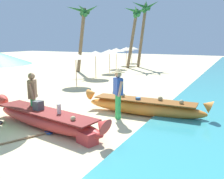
{
  "coord_description": "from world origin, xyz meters",
  "views": [
    {
      "loc": [
        5.33,
        -5.62,
        2.68
      ],
      "look_at": [
        1.26,
        2.29,
        0.9
      ],
      "focal_mm": 40.01,
      "sensor_mm": 36.0,
      "label": 1
    }
  ],
  "objects_px": {
    "boat_orange_midground": "(144,107)",
    "cooler_box": "(87,138)",
    "person_tourist_customer": "(33,94)",
    "palm_tree_leaning_seaward": "(136,19)",
    "palm_tree_mid_cluster": "(145,15)",
    "palm_tree_tall_inland": "(83,19)",
    "paddle": "(32,136)",
    "boat_red_foreground": "(45,119)",
    "person_vendor_hatted": "(118,90)"
  },
  "relations": [
    {
      "from": "palm_tree_tall_inland",
      "to": "palm_tree_leaning_seaward",
      "type": "height_order",
      "value": "palm_tree_leaning_seaward"
    },
    {
      "from": "boat_orange_midground",
      "to": "palm_tree_mid_cluster",
      "type": "xyz_separation_m",
      "value": [
        -5.51,
        15.06,
        4.7
      ]
    },
    {
      "from": "palm_tree_leaning_seaward",
      "to": "palm_tree_mid_cluster",
      "type": "distance_m",
      "value": 1.4
    },
    {
      "from": "person_tourist_customer",
      "to": "palm_tree_leaning_seaward",
      "type": "height_order",
      "value": "palm_tree_leaning_seaward"
    },
    {
      "from": "boat_red_foreground",
      "to": "person_tourist_customer",
      "type": "height_order",
      "value": "person_tourist_customer"
    },
    {
      "from": "cooler_box",
      "to": "paddle",
      "type": "xyz_separation_m",
      "value": [
        -1.59,
        -0.35,
        -0.14
      ]
    },
    {
      "from": "paddle",
      "to": "palm_tree_leaning_seaward",
      "type": "bearing_deg",
      "value": 102.8
    },
    {
      "from": "boat_orange_midground",
      "to": "person_vendor_hatted",
      "type": "xyz_separation_m",
      "value": [
        -0.64,
        -0.81,
        0.7
      ]
    },
    {
      "from": "boat_orange_midground",
      "to": "palm_tree_tall_inland",
      "type": "height_order",
      "value": "palm_tree_tall_inland"
    },
    {
      "from": "boat_red_foreground",
      "to": "palm_tree_mid_cluster",
      "type": "relative_size",
      "value": 0.77
    },
    {
      "from": "paddle",
      "to": "person_vendor_hatted",
      "type": "bearing_deg",
      "value": 61.94
    },
    {
      "from": "boat_orange_midground",
      "to": "cooler_box",
      "type": "distance_m",
      "value": 3.11
    },
    {
      "from": "boat_orange_midground",
      "to": "cooler_box",
      "type": "bearing_deg",
      "value": -98.12
    },
    {
      "from": "palm_tree_tall_inland",
      "to": "boat_orange_midground",
      "type": "bearing_deg",
      "value": -46.86
    },
    {
      "from": "person_vendor_hatted",
      "to": "palm_tree_leaning_seaward",
      "type": "distance_m",
      "value": 15.95
    },
    {
      "from": "palm_tree_leaning_seaward",
      "to": "paddle",
      "type": "xyz_separation_m",
      "value": [
        3.92,
        -17.24,
        -4.48
      ]
    },
    {
      "from": "person_tourist_customer",
      "to": "person_vendor_hatted",
      "type": "bearing_deg",
      "value": 31.29
    },
    {
      "from": "person_tourist_customer",
      "to": "cooler_box",
      "type": "distance_m",
      "value": 2.84
    },
    {
      "from": "person_tourist_customer",
      "to": "palm_tree_leaning_seaward",
      "type": "xyz_separation_m",
      "value": [
        -2.88,
        16.11,
        3.6
      ]
    },
    {
      "from": "palm_tree_leaning_seaward",
      "to": "palm_tree_mid_cluster",
      "type": "height_order",
      "value": "palm_tree_mid_cluster"
    },
    {
      "from": "boat_red_foreground",
      "to": "paddle",
      "type": "height_order",
      "value": "boat_red_foreground"
    },
    {
      "from": "palm_tree_mid_cluster",
      "to": "cooler_box",
      "type": "relative_size",
      "value": 12.13
    },
    {
      "from": "boat_orange_midground",
      "to": "person_vendor_hatted",
      "type": "relative_size",
      "value": 2.67
    },
    {
      "from": "boat_red_foreground",
      "to": "palm_tree_tall_inland",
      "type": "xyz_separation_m",
      "value": [
        -6.36,
        11.83,
        4.02
      ]
    },
    {
      "from": "palm_tree_leaning_seaward",
      "to": "paddle",
      "type": "bearing_deg",
      "value": -77.2
    },
    {
      "from": "palm_tree_mid_cluster",
      "to": "palm_tree_tall_inland",
      "type": "bearing_deg",
      "value": -117.63
    },
    {
      "from": "palm_tree_mid_cluster",
      "to": "boat_red_foreground",
      "type": "bearing_deg",
      "value": -79.53
    },
    {
      "from": "boat_orange_midground",
      "to": "palm_tree_tall_inland",
      "type": "distance_m",
      "value": 13.19
    },
    {
      "from": "person_vendor_hatted",
      "to": "palm_tree_mid_cluster",
      "type": "height_order",
      "value": "palm_tree_mid_cluster"
    },
    {
      "from": "boat_orange_midground",
      "to": "palm_tree_tall_inland",
      "type": "relative_size",
      "value": 0.86
    },
    {
      "from": "boat_orange_midground",
      "to": "palm_tree_leaning_seaward",
      "type": "xyz_separation_m",
      "value": [
        -5.95,
        13.82,
        4.2
      ]
    },
    {
      "from": "palm_tree_leaning_seaward",
      "to": "boat_red_foreground",
      "type": "bearing_deg",
      "value": -77.3
    },
    {
      "from": "palm_tree_mid_cluster",
      "to": "cooler_box",
      "type": "xyz_separation_m",
      "value": [
        5.07,
        -18.13,
        -4.84
      ]
    },
    {
      "from": "palm_tree_leaning_seaward",
      "to": "cooler_box",
      "type": "distance_m",
      "value": 18.29
    },
    {
      "from": "boat_red_foreground",
      "to": "person_vendor_hatted",
      "type": "relative_size",
      "value": 2.78
    },
    {
      "from": "person_vendor_hatted",
      "to": "person_tourist_customer",
      "type": "height_order",
      "value": "person_vendor_hatted"
    },
    {
      "from": "cooler_box",
      "to": "boat_red_foreground",
      "type": "bearing_deg",
      "value": -174.96
    },
    {
      "from": "person_vendor_hatted",
      "to": "person_tourist_customer",
      "type": "xyz_separation_m",
      "value": [
        -2.42,
        -1.47,
        -0.1
      ]
    },
    {
      "from": "palm_tree_tall_inland",
      "to": "palm_tree_mid_cluster",
      "type": "distance_m",
      "value": 6.69
    },
    {
      "from": "cooler_box",
      "to": "paddle",
      "type": "relative_size",
      "value": 0.33
    },
    {
      "from": "person_tourist_customer",
      "to": "palm_tree_leaning_seaward",
      "type": "relative_size",
      "value": 0.28
    },
    {
      "from": "person_vendor_hatted",
      "to": "palm_tree_leaning_seaward",
      "type": "height_order",
      "value": "palm_tree_leaning_seaward"
    },
    {
      "from": "boat_orange_midground",
      "to": "cooler_box",
      "type": "height_order",
      "value": "boat_orange_midground"
    },
    {
      "from": "boat_red_foreground",
      "to": "paddle",
      "type": "distance_m",
      "value": 0.83
    },
    {
      "from": "boat_orange_midground",
      "to": "person_vendor_hatted",
      "type": "bearing_deg",
      "value": -128.15
    },
    {
      "from": "person_tourist_customer",
      "to": "palm_tree_mid_cluster",
      "type": "xyz_separation_m",
      "value": [
        -2.44,
        17.34,
        4.1
      ]
    },
    {
      "from": "palm_tree_tall_inland",
      "to": "paddle",
      "type": "height_order",
      "value": "palm_tree_tall_inland"
    },
    {
      "from": "boat_red_foreground",
      "to": "palm_tree_leaning_seaward",
      "type": "distance_m",
      "value": 17.41
    },
    {
      "from": "person_vendor_hatted",
      "to": "person_tourist_customer",
      "type": "relative_size",
      "value": 1.08
    },
    {
      "from": "palm_tree_tall_inland",
      "to": "palm_tree_leaning_seaward",
      "type": "distance_m",
      "value": 5.36
    }
  ]
}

